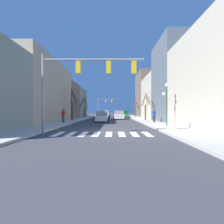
% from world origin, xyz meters
% --- Properties ---
extents(ground_plane, '(240.00, 240.00, 0.00)m').
position_xyz_m(ground_plane, '(0.00, 0.00, 0.00)').
color(ground_plane, '#38383D').
extents(sidewalk_left, '(2.78, 90.00, 0.15)m').
position_xyz_m(sidewalk_left, '(-5.82, 0.00, 0.07)').
color(sidewalk_left, '#ADA89E').
rests_on(sidewalk_left, ground_plane).
extents(sidewalk_right, '(2.78, 90.00, 0.15)m').
position_xyz_m(sidewalk_right, '(5.82, 0.00, 0.07)').
color(sidewalk_right, '#ADA89E').
rests_on(sidewalk_right, ground_plane).
extents(building_row_left, '(6.00, 43.90, 8.79)m').
position_xyz_m(building_row_left, '(-10.20, 15.78, 3.99)').
color(building_row_left, gray).
rests_on(building_row_left, ground_plane).
extents(building_row_right, '(6.00, 43.06, 11.73)m').
position_xyz_m(building_row_right, '(10.20, 16.45, 5.11)').
color(building_row_right, '#BCB299').
rests_on(building_row_right, ground_plane).
extents(crosswalk_stripes, '(6.75, 2.60, 0.01)m').
position_xyz_m(crosswalk_stripes, '(0.00, -1.93, 0.00)').
color(crosswalk_stripes, white).
rests_on(crosswalk_stripes, ground_plane).
extents(traffic_signal_near, '(7.18, 0.28, 5.64)m').
position_xyz_m(traffic_signal_near, '(-1.43, -2.04, 4.20)').
color(traffic_signal_near, gray).
rests_on(traffic_signal_near, ground_plane).
extents(traffic_signal_far, '(6.96, 0.28, 5.71)m').
position_xyz_m(traffic_signal_far, '(-2.09, 41.96, 4.17)').
color(traffic_signal_far, gray).
rests_on(traffic_signal_far, ground_plane).
extents(street_lamp_right_corner, '(0.95, 0.36, 4.26)m').
position_xyz_m(street_lamp_right_corner, '(6.16, 3.38, 3.17)').
color(street_lamp_right_corner, '#1E4C2D').
rests_on(street_lamp_right_corner, sidewalk_right).
extents(car_parked_right_far, '(2.19, 4.12, 1.66)m').
position_xyz_m(car_parked_right_far, '(3.21, 25.86, 0.77)').
color(car_parked_right_far, '#236B38').
rests_on(car_parked_right_far, ground_plane).
extents(car_parked_left_mid, '(1.98, 4.51, 1.55)m').
position_xyz_m(car_parked_left_mid, '(-0.90, 11.83, 0.73)').
color(car_parked_left_mid, white).
rests_on(car_parked_left_mid, ground_plane).
extents(car_driving_toward_lane, '(2.16, 4.56, 1.70)m').
position_xyz_m(car_driving_toward_lane, '(1.82, 19.22, 0.79)').
color(car_driving_toward_lane, silver).
rests_on(car_driving_toward_lane, ground_plane).
extents(car_parked_left_far, '(2.03, 4.17, 1.81)m').
position_xyz_m(car_parked_left_far, '(-1.27, 31.61, 0.84)').
color(car_parked_left_far, white).
rests_on(car_parked_left_far, ground_plane).
extents(pedestrian_on_right_sidewalk, '(0.61, 0.62, 1.80)m').
position_xyz_m(pedestrian_on_right_sidewalk, '(6.09, 8.55, 1.22)').
color(pedestrian_on_right_sidewalk, black).
rests_on(pedestrian_on_right_sidewalk, sidewalk_right).
extents(pedestrian_waiting_at_curb, '(0.61, 0.58, 1.76)m').
position_xyz_m(pedestrian_waiting_at_curb, '(-5.63, 7.86, 1.19)').
color(pedestrian_waiting_at_curb, '#282D47').
rests_on(pedestrian_waiting_at_curb, sidewalk_left).
extents(street_tree_right_far, '(2.07, 2.26, 4.02)m').
position_xyz_m(street_tree_right_far, '(6.25, 29.12, 2.08)').
color(street_tree_right_far, brown).
rests_on(street_tree_right_far, sidewalk_right).
extents(street_tree_left_far, '(1.79, 1.72, 4.69)m').
position_xyz_m(street_tree_left_far, '(-5.86, 25.26, 2.27)').
color(street_tree_left_far, brown).
rests_on(street_tree_left_far, sidewalk_left).
extents(street_tree_right_near, '(1.52, 2.15, 4.46)m').
position_xyz_m(street_tree_right_near, '(6.02, 13.82, 2.22)').
color(street_tree_right_near, brown).
rests_on(street_tree_right_near, sidewalk_right).
extents(street_tree_right_mid, '(1.28, 1.91, 5.35)m').
position_xyz_m(street_tree_right_mid, '(-5.99, 14.33, 2.47)').
color(street_tree_right_mid, '#473828').
rests_on(street_tree_right_mid, sidewalk_left).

